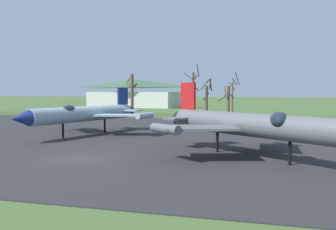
% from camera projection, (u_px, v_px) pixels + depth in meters
% --- Properties ---
extents(ground_plane, '(600.00, 600.00, 0.00)m').
position_uv_depth(ground_plane, '(79.00, 159.00, 25.61)').
color(ground_plane, '#425B2D').
extents(asphalt_apron, '(88.46, 48.50, 0.05)m').
position_uv_depth(asphalt_apron, '(144.00, 135.00, 39.66)').
color(asphalt_apron, '#28282B').
rests_on(asphalt_apron, ground).
extents(grass_verge_strip, '(148.46, 12.00, 0.06)m').
position_uv_depth(grass_verge_strip, '(194.00, 117.00, 68.87)').
color(grass_verge_strip, '#3A4B24').
rests_on(grass_verge_strip, ground).
extents(jet_fighter_front_left, '(15.47, 13.67, 5.60)m').
position_uv_depth(jet_fighter_front_left, '(254.00, 125.00, 25.44)').
color(jet_fighter_front_left, '#565B60').
rests_on(jet_fighter_front_left, ground).
extents(jet_fighter_rear_center, '(13.25, 16.74, 5.28)m').
position_uv_depth(jet_fighter_rear_center, '(84.00, 114.00, 39.13)').
color(jet_fighter_rear_center, '#8EA3B2').
rests_on(jet_fighter_rear_center, ground).
extents(bare_tree_far_left, '(2.26, 2.23, 8.41)m').
position_uv_depth(bare_tree_far_left, '(132.00, 93.00, 74.61)').
color(bare_tree_far_left, brown).
rests_on(bare_tree_far_left, ground).
extents(bare_tree_left_of_center, '(3.31, 2.98, 10.64)m').
position_uv_depth(bare_tree_left_of_center, '(193.00, 90.00, 74.92)').
color(bare_tree_left_of_center, '#42382D').
rests_on(bare_tree_left_of_center, ground).
extents(bare_tree_center, '(2.51, 2.50, 7.63)m').
position_uv_depth(bare_tree_center, '(207.00, 97.00, 74.98)').
color(bare_tree_center, '#42382D').
rests_on(bare_tree_center, ground).
extents(bare_tree_right_of_center, '(3.38, 3.39, 5.95)m').
position_uv_depth(bare_tree_right_of_center, '(228.00, 100.00, 70.34)').
color(bare_tree_right_of_center, brown).
rests_on(bare_tree_right_of_center, ground).
extents(bare_tree_far_right, '(2.12, 2.12, 8.80)m').
position_uv_depth(bare_tree_far_right, '(233.00, 95.00, 74.02)').
color(bare_tree_far_right, brown).
rests_on(bare_tree_far_right, ground).
extents(visitor_building, '(30.23, 15.28, 8.63)m').
position_uv_depth(visitor_building, '(134.00, 93.00, 111.80)').
color(visitor_building, beige).
rests_on(visitor_building, ground).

